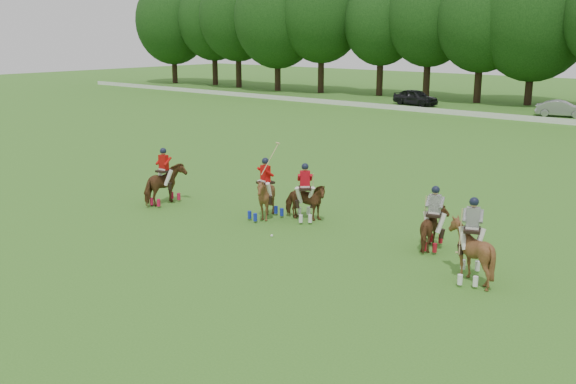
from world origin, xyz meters
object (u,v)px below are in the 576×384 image
Objects in this scene: polo_red_c at (266,197)px; polo_stripe_a at (434,227)px; polo_red_a at (165,184)px; polo_red_b at (305,201)px; car_mid at (562,109)px; polo_stripe_b at (471,250)px; polo_ball at (272,236)px; car_left at (415,97)px.

polo_red_c reaches higher than polo_stripe_a.
polo_red_a is 6.03m from polo_red_b.
polo_stripe_b is (9.39, -38.60, 0.21)m from car_mid.
car_mid is 39.28m from polo_ball.
polo_red_a is 0.96× the size of polo_stripe_b.
car_left is 13.42m from car_mid.
polo_stripe_b is (22.81, -38.60, 0.11)m from car_left.
polo_red_a is at bearing -170.40° from polo_stripe_a.
polo_red_a is at bearing -179.54° from polo_stripe_b.
car_left is 1.11× the size of car_mid.
car_mid is 1.74× the size of polo_red_a.
polo_red_c is (4.54, 0.99, 0.00)m from polo_red_a.
car_left is at bearing 104.31° from polo_red_a.
polo_ball is at bearing -175.06° from polo_stripe_b.
polo_red_c reaches higher than polo_red_b.
polo_stripe_b is at bearing -179.83° from car_mid.
polo_red_b is at bearing 98.91° from polo_ball.
polo_stripe_a is at bearing 25.91° from polo_ball.
polo_red_b is 5.16m from polo_stripe_a.
polo_red_c is 31.77× the size of polo_ball.
polo_red_a is 0.81× the size of polo_red_c.
polo_ball is at bearing -81.09° from polo_red_b.
car_mid is 37.59m from polo_stripe_a.
polo_red_b is (2.21, -36.92, 0.09)m from car_mid.
polo_stripe_a is (6.38, 0.86, -0.10)m from polo_red_c.
polo_red_b reaches higher than car_left.
car_left is 2.07× the size of polo_red_b.
car_mid is at bearing 101.31° from polo_stripe_a.
polo_stripe_a is at bearing 7.66° from polo_red_c.
polo_stripe_b is at bearing 0.46° from polo_red_a.
polo_stripe_a is at bearing 139.15° from polo_stripe_b.
polo_red_b reaches higher than polo_ball.
car_left is 39.94m from polo_red_a.
car_mid is at bearing 103.67° from polo_stripe_b.
polo_ball is at bearing -147.46° from car_left.
polo_ball is (-4.80, -2.33, -0.69)m from polo_stripe_a.
polo_stripe_b is 26.58× the size of polo_ball.
polo_stripe_a is at bearing 177.81° from car_mid.
polo_red_b is 7.37m from polo_stripe_b.
polo_red_a is 1.07× the size of polo_red_b.
polo_ball is at bearing -154.09° from polo_stripe_a.
polo_red_c is (0.99, -37.72, 0.17)m from car_mid.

